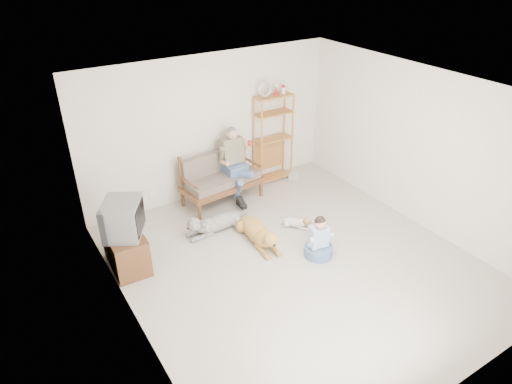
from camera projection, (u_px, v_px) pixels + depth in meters
floor at (296, 263)px, 7.09m from camera, size 5.50×5.50×0.00m
ceiling at (305, 93)px, 5.77m from camera, size 5.50×5.50×0.00m
wall_back at (210, 127)px, 8.45m from camera, size 5.00×0.00×5.00m
wall_front at (473, 302)px, 4.40m from camera, size 5.00×0.00×5.00m
wall_left at (127, 242)px, 5.26m from camera, size 0.00×5.50×5.50m
wall_right at (420, 148)px, 7.60m from camera, size 0.00×5.50×5.50m
loveseat at (220, 177)px, 8.58m from camera, size 1.56×0.84×0.95m
man at (237, 169)px, 8.48m from camera, size 0.54×0.77×1.25m
etagere at (273, 138)px, 9.11m from camera, size 0.80×0.35×2.09m
book_stack at (294, 176)px, 9.54m from camera, size 0.24×0.21×0.13m
tv_stand at (126, 250)px, 6.89m from camera, size 0.53×0.92×0.60m
crt_tv at (123, 218)px, 6.61m from camera, size 0.76×0.81×0.53m
wall_outlet at (153, 194)px, 8.37m from camera, size 0.12×0.02×0.08m
golden_retriever at (259, 233)px, 7.50m from camera, size 0.42×1.37×0.41m
shaggy_dog at (214, 223)px, 7.79m from camera, size 1.32×0.35×0.39m
terrier at (298, 222)px, 7.92m from camera, size 0.43×0.49×0.23m
child at (319, 242)px, 7.14m from camera, size 0.46×0.46×0.72m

